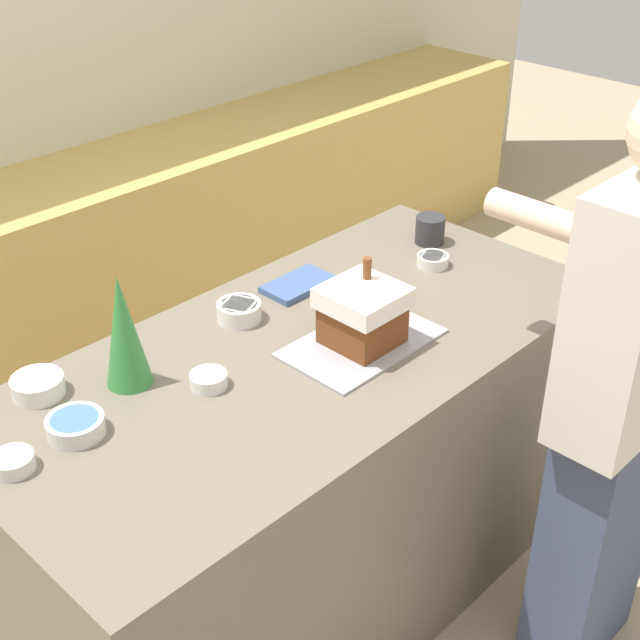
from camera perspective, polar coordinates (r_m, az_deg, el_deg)
ground_plane at (r=3.04m, az=-0.83°, el=-16.61°), size 12.00×12.00×0.00m
back_cabinet_block at (r=3.86m, az=-18.31°, el=1.43°), size 6.00×0.60×0.88m
kitchen_island at (r=2.72m, az=-0.90°, el=-10.00°), size 1.85×0.86×0.93m
baking_tray at (r=2.45m, az=2.69°, el=-1.46°), size 0.43×0.27×0.01m
gingerbread_house at (r=2.40m, az=2.75°, el=0.40°), size 0.20×0.20×0.23m
decorative_tree at (r=2.27m, az=-12.45°, el=-0.69°), size 0.12×0.12×0.31m
candy_bowl_front_corner at (r=2.19m, az=-15.38°, el=-6.51°), size 0.14×0.14×0.05m
candy_bowl_near_tray_right at (r=2.56m, az=-5.20°, el=0.61°), size 0.13×0.13×0.05m
candy_bowl_far_right at (r=2.29m, az=-7.14°, el=-3.79°), size 0.10×0.10×0.04m
candy_bowl_behind_tray at (r=2.87m, az=7.24°, el=3.84°), size 0.10×0.10×0.04m
candy_bowl_beside_tree at (r=2.13m, az=-19.07°, el=-8.57°), size 0.10×0.10×0.04m
candy_bowl_center_rear at (r=2.35m, az=-17.62°, el=-4.00°), size 0.13×0.13×0.05m
cookbook at (r=2.72m, az=-1.40°, el=2.29°), size 0.22×0.13×0.02m
mug at (r=3.01m, az=7.06°, el=5.76°), size 0.10×0.10×0.09m
person at (r=2.42m, az=18.68°, el=-4.98°), size 0.45×0.57×1.72m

